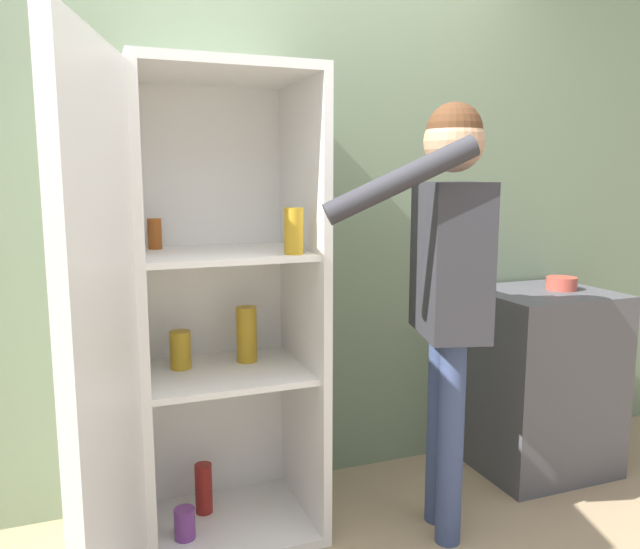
{
  "coord_description": "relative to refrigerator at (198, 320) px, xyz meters",
  "views": [
    {
      "loc": [
        -0.76,
        -1.71,
        1.42
      ],
      "look_at": [
        0.14,
        0.65,
        1.03
      ],
      "focal_mm": 35.0,
      "sensor_mm": 36.0,
      "label": 1
    }
  ],
  "objects": [
    {
      "name": "bowl",
      "position": [
        1.77,
        0.11,
        0.01
      ],
      "size": [
        0.14,
        0.14,
        0.06
      ],
      "color": "#B24738",
      "rests_on": "counter"
    },
    {
      "name": "counter",
      "position": [
        1.67,
        0.11,
        -0.46
      ],
      "size": [
        0.63,
        0.56,
        0.88
      ],
      "color": "#4C4C51",
      "rests_on": "ground_plane"
    },
    {
      "name": "person",
      "position": [
        0.91,
        -0.23,
        0.2
      ],
      "size": [
        0.72,
        0.5,
        1.7
      ],
      "color": "#384770",
      "rests_on": "ground_plane"
    },
    {
      "name": "refrigerator",
      "position": [
        0.0,
        0.0,
        0.0
      ],
      "size": [
        0.92,
        1.23,
        1.82
      ],
      "color": "white",
      "rests_on": "ground_plane"
    },
    {
      "name": "wall_back",
      "position": [
        0.38,
        0.43,
        0.37
      ],
      "size": [
        7.0,
        0.06,
        2.55
      ],
      "color": "gray",
      "rests_on": "ground_plane"
    }
  ]
}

